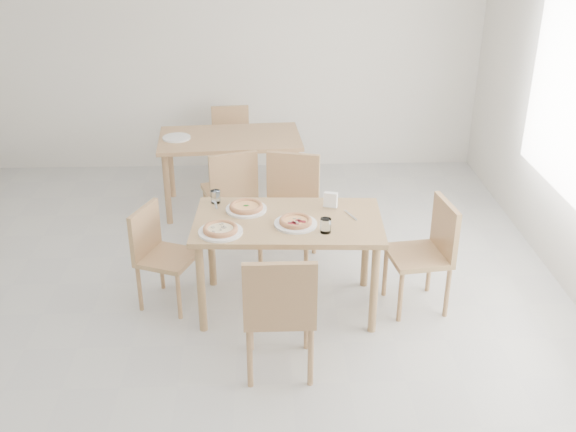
{
  "coord_description": "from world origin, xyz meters",
  "views": [
    {
      "loc": [
        0.6,
        -3.93,
        2.91
      ],
      "look_at": [
        0.75,
        0.49,
        0.78
      ],
      "focal_mm": 42.0,
      "sensor_mm": 36.0,
      "label": 1
    }
  ],
  "objects_px": {
    "main_table": "(288,231)",
    "pizza_pepperoni": "(296,221)",
    "chair_back_s": "(231,188)",
    "pizza_mushroom": "(220,229)",
    "chair_back_n": "(231,139)",
    "chair_north": "(290,201)",
    "chair_south": "(280,307)",
    "pizza_margherita": "(246,206)",
    "plate_margherita": "(246,209)",
    "plate_pepperoni": "(296,224)",
    "plate_empty": "(177,138)",
    "chair_east": "(429,248)",
    "plate_mushroom": "(221,232)",
    "tumbler_b": "(326,226)",
    "napkin_holder": "(331,201)",
    "chair_west": "(158,249)",
    "tumbler_a": "(216,197)",
    "second_table": "(230,146)"
  },
  "relations": [
    {
      "from": "main_table",
      "to": "pizza_pepperoni",
      "type": "bearing_deg",
      "value": -58.15
    },
    {
      "from": "main_table",
      "to": "chair_back_s",
      "type": "distance_m",
      "value": 1.25
    },
    {
      "from": "pizza_mushroom",
      "to": "chair_back_n",
      "type": "bearing_deg",
      "value": 90.92
    },
    {
      "from": "chair_north",
      "to": "chair_south",
      "type": "bearing_deg",
      "value": -80.49
    },
    {
      "from": "pizza_margherita",
      "to": "chair_back_s",
      "type": "bearing_deg",
      "value": 99.42
    },
    {
      "from": "plate_margherita",
      "to": "plate_pepperoni",
      "type": "bearing_deg",
      "value": -35.87
    },
    {
      "from": "chair_back_s",
      "to": "chair_back_n",
      "type": "xyz_separation_m",
      "value": [
        -0.05,
        1.41,
        -0.03
      ]
    },
    {
      "from": "main_table",
      "to": "plate_empty",
      "type": "bearing_deg",
      "value": 121.79
    },
    {
      "from": "chair_south",
      "to": "chair_east",
      "type": "bearing_deg",
      "value": -144.87
    },
    {
      "from": "plate_mushroom",
      "to": "plate_margherita",
      "type": "bearing_deg",
      "value": 64.7
    },
    {
      "from": "chair_south",
      "to": "plate_margherita",
      "type": "bearing_deg",
      "value": -77.46
    },
    {
      "from": "pizza_mushroom",
      "to": "pizza_pepperoni",
      "type": "xyz_separation_m",
      "value": [
        0.53,
        0.11,
        0.0
      ]
    },
    {
      "from": "chair_south",
      "to": "chair_north",
      "type": "distance_m",
      "value": 1.61
    },
    {
      "from": "chair_south",
      "to": "chair_back_s",
      "type": "distance_m",
      "value": 2.01
    },
    {
      "from": "plate_mushroom",
      "to": "plate_pepperoni",
      "type": "bearing_deg",
      "value": 11.29
    },
    {
      "from": "plate_pepperoni",
      "to": "tumbler_b",
      "type": "bearing_deg",
      "value": -30.69
    },
    {
      "from": "chair_north",
      "to": "napkin_holder",
      "type": "distance_m",
      "value": 0.72
    },
    {
      "from": "chair_west",
      "to": "plate_mushroom",
      "type": "xyz_separation_m",
      "value": [
        0.5,
        -0.31,
        0.3
      ]
    },
    {
      "from": "chair_north",
      "to": "main_table",
      "type": "bearing_deg",
      "value": -79.25
    },
    {
      "from": "plate_margherita",
      "to": "pizza_pepperoni",
      "type": "distance_m",
      "value": 0.44
    },
    {
      "from": "chair_east",
      "to": "pizza_mushroom",
      "type": "distance_m",
      "value": 1.58
    },
    {
      "from": "pizza_pepperoni",
      "to": "tumbler_b",
      "type": "relative_size",
      "value": 2.65
    },
    {
      "from": "plate_pepperoni",
      "to": "pizza_mushroom",
      "type": "relative_size",
      "value": 1.19
    },
    {
      "from": "chair_east",
      "to": "napkin_holder",
      "type": "height_order",
      "value": "napkin_holder"
    },
    {
      "from": "plate_pepperoni",
      "to": "napkin_holder",
      "type": "distance_m",
      "value": 0.4
    },
    {
      "from": "plate_margherita",
      "to": "tumbler_a",
      "type": "height_order",
      "value": "tumbler_a"
    },
    {
      "from": "main_table",
      "to": "plate_empty",
      "type": "relative_size",
      "value": 5.2
    },
    {
      "from": "pizza_margherita",
      "to": "tumbler_b",
      "type": "relative_size",
      "value": 3.24
    },
    {
      "from": "plate_empty",
      "to": "napkin_holder",
      "type": "bearing_deg",
      "value": -50.55
    },
    {
      "from": "chair_south",
      "to": "chair_back_n",
      "type": "height_order",
      "value": "chair_south"
    },
    {
      "from": "plate_pepperoni",
      "to": "plate_mushroom",
      "type": "bearing_deg",
      "value": -168.71
    },
    {
      "from": "tumbler_b",
      "to": "chair_back_s",
      "type": "relative_size",
      "value": 0.12
    },
    {
      "from": "plate_mushroom",
      "to": "pizza_mushroom",
      "type": "height_order",
      "value": "pizza_mushroom"
    },
    {
      "from": "chair_west",
      "to": "chair_east",
      "type": "relative_size",
      "value": 0.92
    },
    {
      "from": "tumbler_a",
      "to": "second_table",
      "type": "height_order",
      "value": "tumbler_a"
    },
    {
      "from": "plate_margherita",
      "to": "chair_back_n",
      "type": "xyz_separation_m",
      "value": [
        -0.22,
        2.4,
        -0.28
      ]
    },
    {
      "from": "chair_back_n",
      "to": "main_table",
      "type": "bearing_deg",
      "value": -84.42
    },
    {
      "from": "chair_east",
      "to": "plate_pepperoni",
      "type": "height_order",
      "value": "chair_east"
    },
    {
      "from": "pizza_mushroom",
      "to": "tumbler_a",
      "type": "height_order",
      "value": "tumbler_a"
    },
    {
      "from": "chair_east",
      "to": "chair_back_s",
      "type": "distance_m",
      "value": 1.92
    },
    {
      "from": "plate_empty",
      "to": "plate_mushroom",
      "type": "bearing_deg",
      "value": -75.16
    },
    {
      "from": "pizza_margherita",
      "to": "plate_empty",
      "type": "bearing_deg",
      "value": 113.18
    },
    {
      "from": "pizza_pepperoni",
      "to": "chair_west",
      "type": "bearing_deg",
      "value": 169.0
    },
    {
      "from": "chair_east",
      "to": "pizza_margherita",
      "type": "relative_size",
      "value": 2.57
    },
    {
      "from": "plate_mushroom",
      "to": "tumbler_b",
      "type": "bearing_deg",
      "value": -1.19
    },
    {
      "from": "chair_north",
      "to": "pizza_pepperoni",
      "type": "relative_size",
      "value": 3.37
    },
    {
      "from": "chair_north",
      "to": "plate_empty",
      "type": "height_order",
      "value": "chair_north"
    },
    {
      "from": "tumbler_a",
      "to": "plate_empty",
      "type": "xyz_separation_m",
      "value": [
        -0.47,
        1.5,
        -0.04
      ]
    },
    {
      "from": "plate_margherita",
      "to": "pizza_pepperoni",
      "type": "relative_size",
      "value": 1.12
    },
    {
      "from": "chair_north",
      "to": "chair_east",
      "type": "relative_size",
      "value": 1.07
    }
  ]
}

